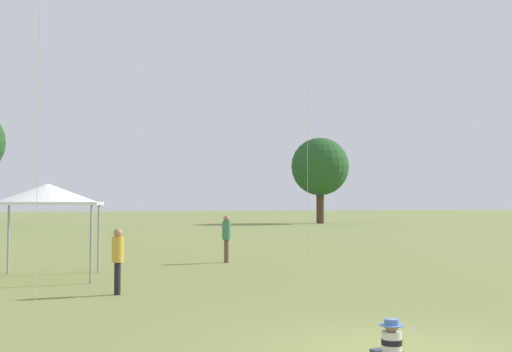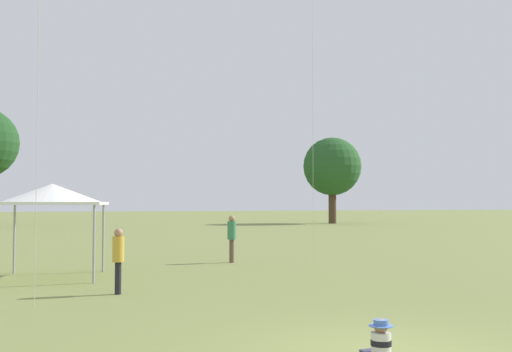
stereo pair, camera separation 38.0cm
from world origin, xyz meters
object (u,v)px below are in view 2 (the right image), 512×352
(canopy_tent, at_px, (52,195))
(distant_tree_1, at_px, (332,167))
(seated_toddler, at_px, (380,342))
(person_standing_2, at_px, (118,254))
(person_standing_1, at_px, (232,234))

(canopy_tent, distance_m, distant_tree_1, 48.58)
(canopy_tent, relative_size, distant_tree_1, 0.37)
(seated_toddler, relative_size, person_standing_2, 0.36)
(person_standing_1, bearing_deg, distant_tree_1, 154.92)
(person_standing_1, height_order, distant_tree_1, distant_tree_1)
(seated_toddler, height_order, person_standing_1, person_standing_1)
(seated_toddler, bearing_deg, distant_tree_1, 61.65)
(person_standing_1, bearing_deg, seated_toddler, -1.90)
(person_standing_2, relative_size, distant_tree_1, 0.17)
(person_standing_2, bearing_deg, distant_tree_1, -40.29)
(person_standing_1, height_order, person_standing_2, person_standing_1)
(person_standing_1, bearing_deg, person_standing_2, -30.54)
(distant_tree_1, bearing_deg, person_standing_1, -119.48)
(seated_toddler, height_order, distant_tree_1, distant_tree_1)
(distant_tree_1, bearing_deg, seated_toddler, -113.86)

